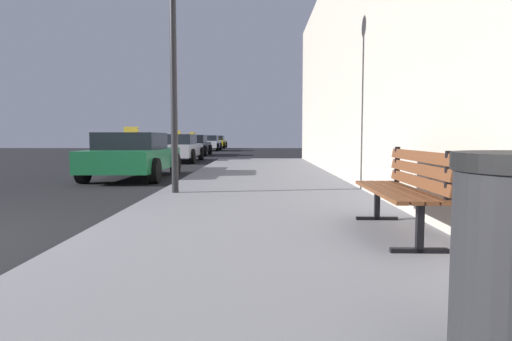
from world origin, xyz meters
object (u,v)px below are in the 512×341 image
street_lamp (173,11)px  car_green (133,155)px  bench (405,185)px  car_black (193,145)px  car_white (208,143)px  car_yellow (216,142)px  car_silver (177,148)px

street_lamp → car_green: street_lamp is taller
bench → car_black: 23.10m
bench → car_black: car_black is taller
car_white → car_yellow: bearing=91.2°
car_green → car_white: size_ratio=1.00×
street_lamp → car_green: (-1.97, 4.15, -2.72)m
car_green → car_yellow: (-0.97, 31.64, 0.00)m
street_lamp → car_yellow: (-2.93, 35.79, -2.72)m
car_green → car_silver: size_ratio=0.93×
bench → street_lamp: size_ratio=0.37×
bench → car_silver: size_ratio=0.39×
car_black → car_yellow: car_black is taller
bench → car_white: car_white is taller
bench → car_yellow: (-5.97, 39.12, -0.02)m
bench → car_silver: (-5.32, 15.57, -0.02)m
bench → street_lamp: bearing=133.6°
car_green → car_black: same height
car_silver → bench: bearing=-71.1°
bench → car_silver: car_silver is taller
street_lamp → car_green: size_ratio=1.15×
bench → car_white: bearing=101.7°
car_white → car_green: bearing=-88.1°
car_green → street_lamp: bearing=-64.7°
car_yellow → street_lamp: bearing=-85.3°
car_silver → car_black: size_ratio=1.06×
car_silver → car_black: same height
street_lamp → car_black: 19.43m
car_silver → car_black: bearing=92.9°
bench → street_lamp: (-3.04, 3.33, 2.70)m
street_lamp → car_yellow: 36.01m
car_black → car_yellow: size_ratio=0.93×
car_silver → car_white: (-0.48, 15.95, -0.00)m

